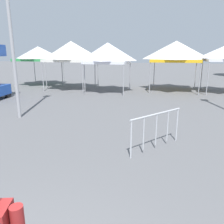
# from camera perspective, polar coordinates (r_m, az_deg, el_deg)

# --- Properties ---
(canopy_tent_behind_center) EXTENTS (3.29, 3.29, 3.30)m
(canopy_tent_behind_center) POSITION_cam_1_polar(r_m,az_deg,el_deg) (21.12, -18.13, 13.82)
(canopy_tent_behind_center) COLOR #9E9EA3
(canopy_tent_behind_center) RESTS_ON ground
(canopy_tent_behind_right) EXTENTS (3.56, 3.56, 3.62)m
(canopy_tent_behind_right) POSITION_cam_1_polar(r_m,az_deg,el_deg) (18.11, -10.28, 14.81)
(canopy_tent_behind_right) COLOR #9E9EA3
(canopy_tent_behind_right) RESTS_ON ground
(canopy_tent_right_of_center) EXTENTS (3.08, 3.08, 3.45)m
(canopy_tent_right_of_center) POSITION_cam_1_polar(r_m,az_deg,el_deg) (16.37, -1.09, 14.64)
(canopy_tent_right_of_center) COLOR #9E9EA3
(canopy_tent_right_of_center) RESTS_ON ground
(canopy_tent_far_left) EXTENTS (3.49, 3.49, 3.60)m
(canopy_tent_far_left) POSITION_cam_1_polar(r_m,az_deg,el_deg) (17.66, 15.86, 14.50)
(canopy_tent_far_left) COLOR #9E9EA3
(canopy_tent_far_left) RESTS_ON ground
(crowd_barrier_near_person) EXTENTS (1.24, 1.75, 1.08)m
(crowd_barrier_near_person) POSITION_cam_1_polar(r_m,az_deg,el_deg) (6.56, 11.18, -2.99)
(crowd_barrier_near_person) COLOR #B7BABF
(crowd_barrier_near_person) RESTS_ON ground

